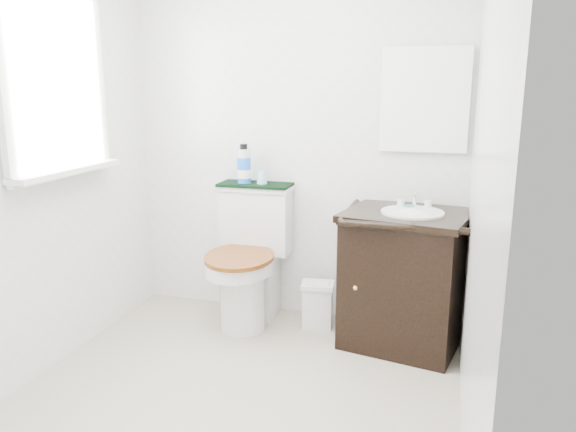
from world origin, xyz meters
The scene contains 14 objects.
floor centered at (0.00, 0.00, 0.00)m, with size 2.40×2.40×0.00m, color #A29883.
wall_back centered at (0.00, 1.20, 1.20)m, with size 2.40×2.40×0.00m, color silver.
wall_front centered at (0.00, -1.20, 1.20)m, with size 2.40×2.40×0.00m, color silver.
wall_left centered at (-1.10, 0.00, 1.20)m, with size 2.40×2.40×0.00m, color silver.
wall_right centered at (1.10, 0.00, 1.20)m, with size 2.40×2.40×0.00m, color silver.
window centered at (-1.07, 0.25, 1.55)m, with size 0.02×0.70×0.90m, color white.
mirror centered at (0.81, 1.18, 1.45)m, with size 0.50×0.02×0.60m, color silver.
toilet centered at (-0.25, 0.96, 0.39)m, with size 0.50×0.68×0.89m.
vanity centered at (0.76, 0.90, 0.43)m, with size 0.79×0.71×0.92m.
trash_bin centered at (0.21, 0.99, 0.15)m, with size 0.23×0.19×0.30m.
towel centered at (-0.25, 1.09, 0.90)m, with size 0.47×0.22×0.02m, color black.
mouthwash_bottle centered at (-0.32, 1.08, 1.03)m, with size 0.09×0.09×0.26m.
cup centered at (-0.20, 1.08, 0.95)m, with size 0.07×0.07×0.08m, color #8CC5E6.
soap_bar centered at (0.76, 1.00, 0.83)m, with size 0.08×0.05×0.02m, color #17706E.
Camera 1 is at (0.98, -2.33, 1.54)m, focal length 35.00 mm.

